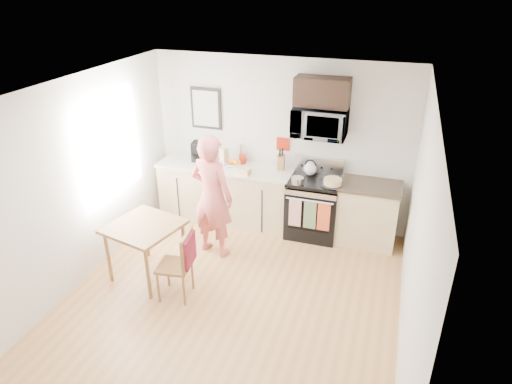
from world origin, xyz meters
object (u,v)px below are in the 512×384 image
(dining_table, at_px, (144,231))
(cake, at_px, (333,182))
(microwave, at_px, (320,122))
(range, at_px, (313,208))
(chair, at_px, (184,257))
(person, at_px, (212,196))

(dining_table, height_order, cake, cake)
(microwave, bearing_deg, cake, -41.33)
(range, bearing_deg, chair, -120.74)
(person, distance_m, chair, 1.11)
(microwave, relative_size, chair, 0.83)
(person, xyz_separation_m, cake, (1.53, 0.78, 0.09))
(range, xyz_separation_m, chair, (-1.18, -1.99, 0.15))
(microwave, bearing_deg, person, -140.53)
(dining_table, height_order, chair, chair)
(cake, bearing_deg, microwave, 138.67)
(range, bearing_deg, cake, -26.86)
(dining_table, bearing_deg, person, 54.02)
(dining_table, relative_size, chair, 0.95)
(dining_table, xyz_separation_m, cake, (2.13, 1.61, 0.29))
(range, distance_m, person, 1.62)
(person, distance_m, dining_table, 1.04)
(range, relative_size, dining_table, 1.33)
(microwave, distance_m, cake, 0.87)
(person, bearing_deg, chair, 105.91)
(microwave, relative_size, cake, 2.44)
(range, relative_size, person, 0.65)
(range, height_order, dining_table, range)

